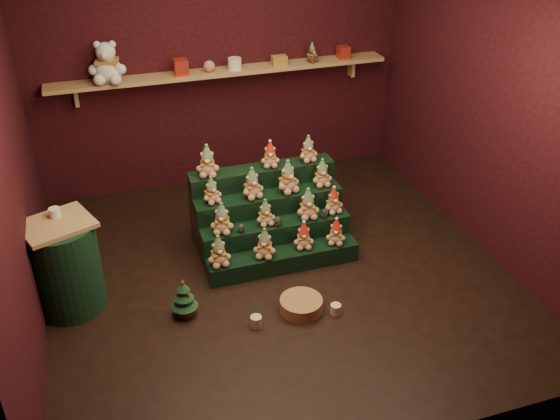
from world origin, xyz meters
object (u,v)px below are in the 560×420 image
object	(u,v)px
brown_bear	(312,53)
mug_left	(256,321)
side_table	(65,266)
mini_christmas_tree	(184,298)
snow_globe_a	(241,228)
white_bear	(106,57)
snow_globe_c	(324,214)
wicker_basket	(301,305)
snow_globe_b	(278,221)
mug_right	(336,309)
riser_tier_front	(283,260)

from	to	relation	value
brown_bear	mug_left	bearing A→B (deg)	-141.93
side_table	mini_christmas_tree	bearing A→B (deg)	-46.97
snow_globe_a	white_bear	bearing A→B (deg)	118.85
snow_globe_c	brown_bear	distance (m)	1.96
wicker_basket	mug_left	bearing A→B (deg)	-169.97
side_table	mini_christmas_tree	xyz separation A→B (m)	(0.88, -0.43, -0.22)
wicker_basket	brown_bear	world-z (taller)	brown_bear
snow_globe_a	snow_globe_b	distance (m)	0.35
snow_globe_c	mug_left	xyz separation A→B (m)	(-0.91, -0.85, -0.36)
snow_globe_b	mug_left	size ratio (longest dim) A/B	1.03
side_table	mug_right	xyz separation A→B (m)	(2.07, -0.79, -0.36)
snow_globe_c	white_bear	bearing A→B (deg)	136.27
white_bear	brown_bear	bearing A→B (deg)	12.59
brown_bear	side_table	bearing A→B (deg)	-170.97
mug_right	snow_globe_c	bearing A→B (deg)	75.19
brown_bear	snow_globe_c	bearing A→B (deg)	-128.67
mug_right	snow_globe_a	bearing A→B (deg)	121.75
riser_tier_front	snow_globe_b	distance (m)	0.36
mug_right	wicker_basket	distance (m)	0.29
snow_globe_b	side_table	distance (m)	1.86
side_table	brown_bear	xyz separation A→B (m)	(2.76, 1.73, 1.02)
snow_globe_c	brown_bear	xyz separation A→B (m)	(0.45, 1.61, 1.01)
mug_left	mug_right	xyz separation A→B (m)	(0.67, -0.05, -0.00)
mug_left	mug_right	distance (m)	0.67
riser_tier_front	white_bear	distance (m)	2.62
riser_tier_front	mini_christmas_tree	size ratio (longest dim) A/B	3.79
wicker_basket	mini_christmas_tree	bearing A→B (deg)	165.81
snow_globe_a	snow_globe_b	bearing A→B (deg)	-0.00
riser_tier_front	mug_left	distance (m)	0.83
riser_tier_front	wicker_basket	xyz separation A→B (m)	(-0.05, -0.62, -0.03)
mini_christmas_tree	brown_bear	xyz separation A→B (m)	(1.88, 2.15, 1.24)
snow_globe_a	mug_left	xyz separation A→B (m)	(-0.11, -0.85, -0.36)
riser_tier_front	snow_globe_c	bearing A→B (deg)	19.50
mini_christmas_tree	mug_right	size ratio (longest dim) A/B	4.18
mug_left	wicker_basket	size ratio (longest dim) A/B	0.26
snow_globe_c	wicker_basket	bearing A→B (deg)	-122.65
side_table	mug_right	distance (m)	2.24
mini_christmas_tree	mug_left	world-z (taller)	mini_christmas_tree
snow_globe_a	riser_tier_front	bearing A→B (deg)	-24.81
brown_bear	riser_tier_front	bearing A→B (deg)	-140.02
snow_globe_b	side_table	size ratio (longest dim) A/B	0.12
white_bear	brown_bear	distance (m)	2.14
mug_right	side_table	bearing A→B (deg)	159.15
snow_globe_b	mini_christmas_tree	distance (m)	1.14
snow_globe_c	mug_left	size ratio (longest dim) A/B	1.01
side_table	wicker_basket	xyz separation A→B (m)	(1.81, -0.66, -0.35)
riser_tier_front	mini_christmas_tree	world-z (taller)	mini_christmas_tree
side_table	mug_left	world-z (taller)	side_table
mug_left	mug_right	world-z (taller)	mug_left
mug_left	white_bear	distance (m)	3.00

